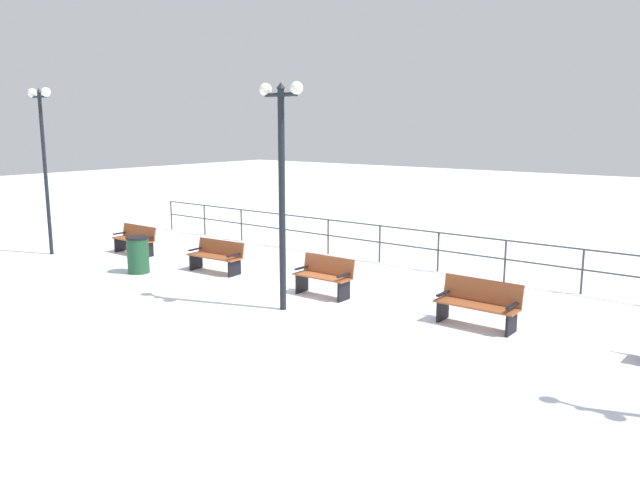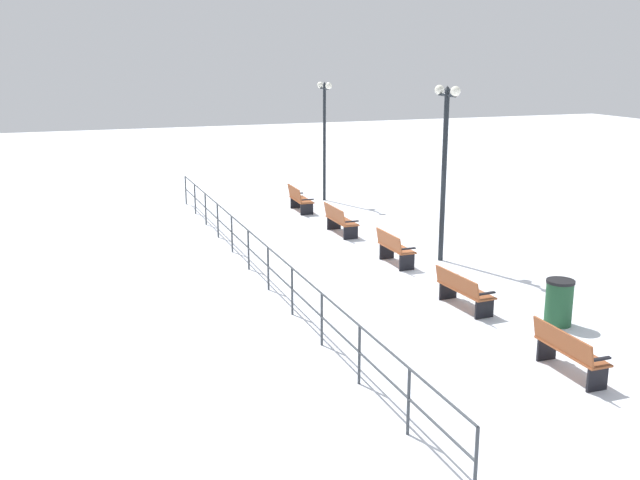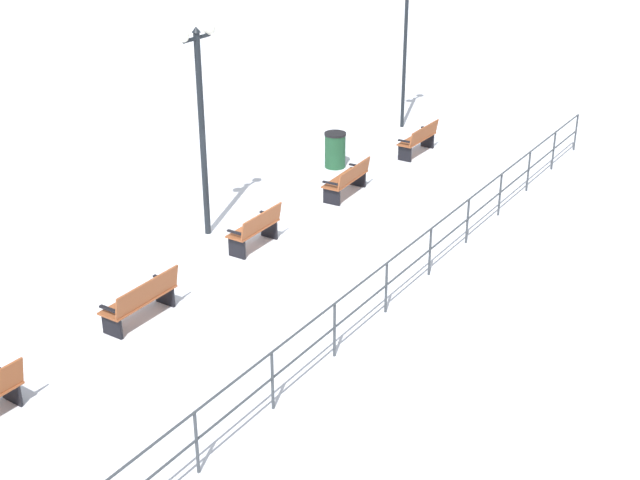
{
  "view_description": "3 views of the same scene",
  "coord_description": "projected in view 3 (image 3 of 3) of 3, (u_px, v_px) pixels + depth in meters",
  "views": [
    {
      "loc": [
        10.97,
        8.44,
        3.85
      ],
      "look_at": [
        -0.97,
        -0.9,
        1.05
      ],
      "focal_mm": 35.13,
      "sensor_mm": 36.0,
      "label": 1
    },
    {
      "loc": [
        -8.33,
        -17.03,
        5.46
      ],
      "look_at": [
        -2.39,
        -0.85,
        1.09
      ],
      "focal_mm": 41.29,
      "sensor_mm": 36.0,
      "label": 2
    },
    {
      "loc": [
        -10.67,
        13.92,
        8.46
      ],
      "look_at": [
        -2.3,
        1.02,
        1.2
      ],
      "focal_mm": 49.76,
      "sensor_mm": 36.0,
      "label": 3
    }
  ],
  "objects": [
    {
      "name": "bench_second",
      "position": [
        348.0,
        179.0,
        21.99
      ],
      "size": [
        0.65,
        1.62,
        0.83
      ],
      "rotation": [
        0.0,
        0.0,
        0.06
      ],
      "color": "brown",
      "rests_on": "ground"
    },
    {
      "name": "bench_third",
      "position": [
        256.0,
        229.0,
        19.24
      ],
      "size": [
        0.54,
        1.4,
        0.89
      ],
      "rotation": [
        0.0,
        0.0,
        0.01
      ],
      "color": "brown",
      "rests_on": "ground"
    },
    {
      "name": "lamppost_near",
      "position": [
        406.0,
        13.0,
        25.72
      ],
      "size": [
        0.27,
        1.03,
        4.89
      ],
      "color": "black",
      "rests_on": "ground"
    },
    {
      "name": "bench_fourth",
      "position": [
        142.0,
        299.0,
        16.4
      ],
      "size": [
        0.57,
        1.61,
        0.9
      ],
      "rotation": [
        0.0,
        0.0,
        -0.0
      ],
      "color": "brown",
      "rests_on": "ground"
    },
    {
      "name": "lamppost_middle",
      "position": [
        200.0,
        103.0,
        18.84
      ],
      "size": [
        0.26,
        1.08,
        4.68
      ],
      "color": "black",
      "rests_on": "ground"
    },
    {
      "name": "waterfront_railing",
      "position": [
        409.0,
        260.0,
        17.28
      ],
      "size": [
        0.05,
        20.2,
        1.07
      ],
      "color": "#383D42",
      "rests_on": "ground"
    },
    {
      "name": "trash_bin",
      "position": [
        335.0,
        150.0,
        23.8
      ],
      "size": [
        0.58,
        0.58,
        0.97
      ],
      "color": "#1E4C2D",
      "rests_on": "ground"
    },
    {
      "name": "bench_nearest",
      "position": [
        419.0,
        139.0,
        24.71
      ],
      "size": [
        0.51,
        1.57,
        0.86
      ],
      "rotation": [
        0.0,
        0.0,
        -0.01
      ],
      "color": "brown",
      "rests_on": "ground"
    },
    {
      "name": "ground_plane",
      "position": [
        257.0,
        248.0,
        19.42
      ],
      "size": [
        80.0,
        80.0,
        0.0
      ],
      "primitive_type": "plane",
      "color": "white",
      "rests_on": "ground"
    }
  ]
}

